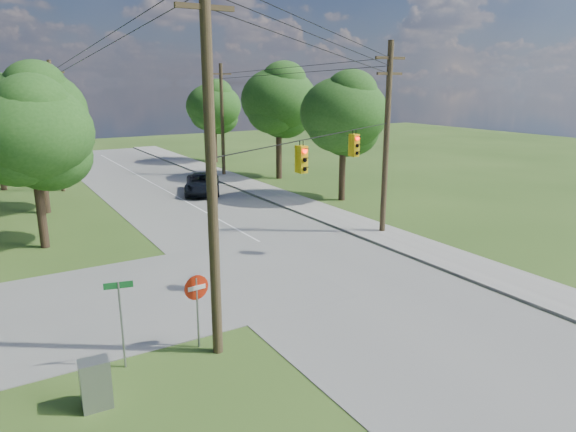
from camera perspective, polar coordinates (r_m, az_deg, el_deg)
ground at (r=18.85m, az=5.93°, el=-11.70°), size 140.00×140.00×0.00m
main_road at (r=23.65m, az=2.53°, el=-6.00°), size 10.00×100.00×0.03m
sidewalk_east at (r=27.72m, az=14.18°, el=-3.22°), size 2.60×100.00×0.12m
pole_sw at (r=15.09m, az=-8.59°, el=6.45°), size 2.00×0.32×12.00m
pole_ne at (r=28.91m, az=10.89°, el=8.65°), size 2.00×0.32×10.50m
pole_north_e at (r=47.58m, az=-7.32°, el=10.61°), size 2.00×0.32×10.00m
pole_north_w at (r=43.85m, az=-24.36°, el=9.12°), size 2.00×0.32×10.00m
power_lines at (r=27.62m, az=-5.99°, el=16.22°), size 13.93×29.62×4.93m
traffic_signals at (r=22.17m, az=4.72°, el=7.21°), size 4.91×3.27×1.05m
tree_w_near at (r=28.60m, az=-26.63°, el=8.25°), size 6.00×6.00×8.40m
tree_w_mid at (r=36.60m, az=-26.31°, el=10.37°), size 6.40×6.40×9.22m
tree_e_near at (r=36.97m, az=6.22°, el=11.28°), size 6.20×6.20×8.81m
tree_e_mid at (r=45.56m, az=-1.04°, el=12.79°), size 6.60×6.60×9.64m
tree_e_far at (r=55.90m, az=-8.26°, el=11.96°), size 5.80×5.80×8.32m
car_main_north at (r=40.16m, az=-9.50°, el=3.57°), size 4.51×6.08×1.54m
control_cabinet at (r=14.99m, az=-20.60°, el=-17.07°), size 0.79×0.59×1.37m
do_not_enter_sign at (r=16.68m, az=-10.10°, el=-8.68°), size 0.83×0.12×2.48m
street_name_sign at (r=16.11m, az=-18.08°, el=-10.29°), size 0.81×0.22×2.75m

